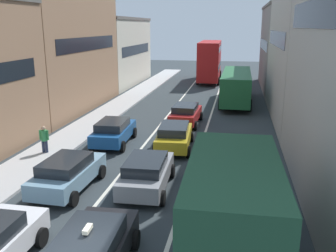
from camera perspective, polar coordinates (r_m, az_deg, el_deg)
The scene contains 16 objects.
sidewalk_left at distance 30.31m, azimuth -9.71°, elevation 1.69°, with size 2.60×64.00×0.14m, color #B4B4B4.
lane_stripe_left at distance 29.00m, azimuth -0.39°, elevation 1.16°, with size 0.16×60.00×0.01m, color silver.
lane_stripe_right at distance 28.56m, azimuth 6.33°, elevation 0.85°, with size 0.16×60.00×0.01m, color silver.
building_row_left at distance 33.28m, azimuth -17.80°, elevation 10.21°, with size 7.20×43.90×10.40m.
building_row_right at distance 28.38m, azimuth 23.79°, elevation 11.63°, with size 7.20×43.90×13.82m.
removalist_box_truck at distance 11.22m, azimuth 9.79°, elevation -11.68°, with size 2.82×7.75×3.58m.
taxi_centre_lane_front at distance 11.35m, azimuth -11.71°, elevation -18.29°, with size 2.21×4.37×1.66m.
sedan_centre_lane_second at distance 16.40m, azimuth -3.30°, elevation -7.10°, with size 2.19×4.36×1.49m.
wagon_left_lane_second at distance 16.93m, azimuth -15.07°, elevation -6.90°, with size 2.18×4.36×1.49m.
hatchback_centre_lane_third at distance 21.69m, azimuth 0.95°, elevation -1.49°, with size 2.28×4.40×1.49m.
sedan_left_lane_third at distance 22.83m, azimuth -8.33°, elevation -0.79°, with size 2.21×4.37×1.49m.
coupe_centre_lane_fourth at distance 27.14m, azimuth 2.71°, elevation 1.90°, with size 2.17×4.36×1.49m.
sedan_right_lane_behind_truck at distance 18.18m, azimuth 9.52°, elevation -5.02°, with size 2.18×4.36×1.49m.
bus_mid_queue_primary at distance 35.13m, azimuth 10.41°, elevation 6.29°, with size 2.86×10.52×2.90m.
bus_far_queue_secondary at distance 48.69m, azimuth 6.43°, elevation 10.10°, with size 2.97×10.55×5.06m.
pedestrian_near_kerb at distance 21.75m, azimuth -18.42°, elevation -1.83°, with size 0.54×0.34×1.66m.
Camera 1 is at (3.68, -7.62, 6.98)m, focal length 39.83 mm.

